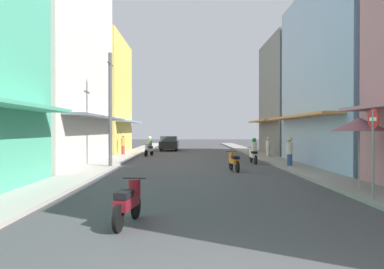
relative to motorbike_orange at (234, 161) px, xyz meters
name	(u,v)px	position (x,y,z in m)	size (l,w,h in m)	color
ground_plane	(195,160)	(-1.78, 7.44, -0.50)	(118.24, 118.24, 0.00)	#424244
sidewalk_left	(118,159)	(-7.07, 7.44, -0.44)	(1.75, 61.74, 0.12)	#ADA89E
sidewalk_right	(271,159)	(3.50, 7.44, -0.44)	(1.75, 61.74, 0.12)	gray
building_left_mid	(41,61)	(-10.94, 3.63, 5.63)	(7.05, 12.61, 12.27)	silver
building_left_far	(90,96)	(-10.94, 15.35, 4.56)	(7.05, 9.43, 10.14)	#EFD159
building_right_mid	(361,76)	(7.37, 2.20, 4.57)	(7.05, 11.92, 10.15)	#8CA5CC
building_right_far	(304,97)	(7.37, 12.85, 4.27)	(7.05, 8.20, 9.55)	slate
motorbike_orange	(234,161)	(0.00, 0.00, 0.00)	(0.56, 1.80, 0.96)	black
motorbike_white	(253,152)	(1.71, 4.27, 0.20)	(0.55, 1.81, 1.58)	black
motorbike_silver	(149,147)	(-5.32, 11.12, 0.20)	(0.68, 1.77, 1.58)	black
motorbike_maroon	(128,201)	(-3.60, -10.91, 0.00)	(0.57, 1.80, 0.96)	black
parked_car	(169,143)	(-4.13, 19.40, 0.24)	(1.81, 4.12, 1.45)	black
pedestrian_crossing	(290,150)	(3.22, 1.61, 0.45)	(0.44, 0.44, 1.70)	#334C8C
pedestrian_far	(268,147)	(3.66, 9.36, 0.26)	(0.34, 0.34, 1.54)	beige
pedestrian_foreground	(123,143)	(-7.43, 11.58, 0.49)	(0.44, 0.44, 1.76)	#99333F
vendor_umbrella	(359,124)	(3.35, -6.58, 1.73)	(1.86, 1.86, 2.47)	#99999E
utility_pole	(110,109)	(-6.44, 1.50, 2.66)	(0.20, 1.20, 6.18)	#4C4C4F
street_sign_no_entry	(373,142)	(2.77, -8.77, 1.21)	(0.07, 0.60, 2.65)	gray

